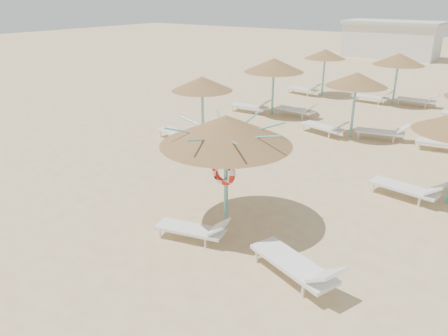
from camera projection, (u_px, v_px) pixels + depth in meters
The scene contains 6 objects.
ground at pixel (219, 229), 11.06m from camera, with size 120.00×120.00×0.00m, color #D3BB80.
main_palapa at pixel (226, 131), 10.42m from camera, with size 3.22×3.22×2.89m.
lounger_main_a at pixel (195, 229), 10.45m from camera, with size 1.88×0.98×0.65m.
lounger_main_b at pixel (298, 265), 8.92m from camera, with size 2.29×1.37×0.80m.
palapa_field at pixel (428, 83), 16.95m from camera, with size 17.39×13.86×2.73m.
service_hut at pixel (391, 39), 40.09m from camera, with size 8.40×4.40×3.25m.
Camera 1 is at (5.75, -7.80, 5.55)m, focal length 35.00 mm.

